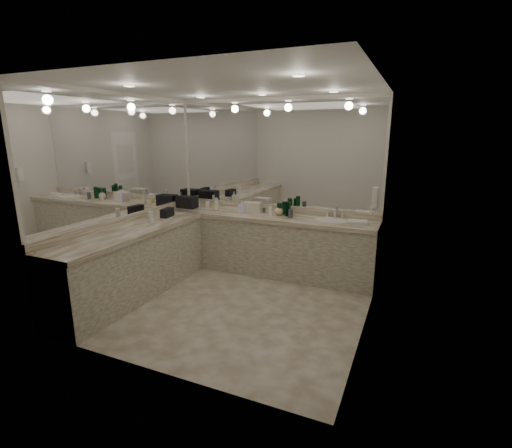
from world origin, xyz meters
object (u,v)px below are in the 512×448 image
at_px(cream_cosmetic_case, 252,207).
at_px(hand_towel, 357,222).
at_px(wall_phone, 375,197).
at_px(black_toiletry_bag, 187,203).
at_px(soap_bottle_a, 216,204).
at_px(soap_bottle_b, 242,207).
at_px(sink, 332,221).
at_px(soap_bottle_c, 279,210).

height_order(cream_cosmetic_case, hand_towel, cream_cosmetic_case).
height_order(wall_phone, black_toiletry_bag, wall_phone).
xyz_separation_m(cream_cosmetic_case, hand_towel, (1.61, -0.11, -0.06)).
relative_size(wall_phone, soap_bottle_a, 1.18).
bearing_deg(soap_bottle_a, black_toiletry_bag, -175.80).
relative_size(black_toiletry_bag, soap_bottle_b, 1.62).
xyz_separation_m(sink, soap_bottle_c, (-0.80, 0.05, 0.09)).
distance_m(cream_cosmetic_case, soap_bottle_a, 0.58).
relative_size(cream_cosmetic_case, hand_towel, 1.04).
xyz_separation_m(sink, soap_bottle_b, (-1.36, -0.05, 0.10)).
relative_size(cream_cosmetic_case, soap_bottle_c, 1.68).
relative_size(cream_cosmetic_case, soap_bottle_b, 1.40).
relative_size(wall_phone, soap_bottle_c, 1.48).
bearing_deg(hand_towel, wall_phone, -61.54).
bearing_deg(soap_bottle_b, soap_bottle_a, 175.93).
bearing_deg(wall_phone, soap_bottle_b, 167.17).
distance_m(black_toiletry_bag, cream_cosmetic_case, 1.10).
distance_m(wall_phone, soap_bottle_c, 1.55).
bearing_deg(wall_phone, sink, 140.43).
xyz_separation_m(wall_phone, soap_bottle_c, (-1.40, 0.55, -0.37)).
xyz_separation_m(cream_cosmetic_case, soap_bottle_a, (-0.57, -0.09, 0.02)).
bearing_deg(soap_bottle_c, cream_cosmetic_case, 176.84).
height_order(hand_towel, soap_bottle_a, soap_bottle_a).
bearing_deg(black_toiletry_bag, wall_phone, -8.56).
xyz_separation_m(wall_phone, soap_bottle_a, (-2.43, 0.48, -0.35)).
xyz_separation_m(hand_towel, soap_bottle_c, (-1.15, 0.09, 0.06)).
relative_size(hand_towel, soap_bottle_a, 1.29).
height_order(black_toiletry_bag, soap_bottle_c, black_toiletry_bag).
bearing_deg(hand_towel, cream_cosmetic_case, 176.03).
distance_m(wall_phone, soap_bottle_b, 2.05).
distance_m(hand_towel, soap_bottle_c, 1.16).
xyz_separation_m(black_toiletry_bag, cream_cosmetic_case, (1.09, 0.13, -0.01)).
distance_m(black_toiletry_bag, soap_bottle_a, 0.52).
height_order(sink, soap_bottle_a, soap_bottle_a).
bearing_deg(black_toiletry_bag, hand_towel, 0.34).
bearing_deg(soap_bottle_b, cream_cosmetic_case, 48.28).
xyz_separation_m(black_toiletry_bag, soap_bottle_a, (0.52, 0.04, 0.01)).
distance_m(hand_towel, soap_bottle_b, 1.72).
height_order(soap_bottle_a, soap_bottle_c, soap_bottle_a).
height_order(sink, soap_bottle_c, soap_bottle_c).
relative_size(sink, soap_bottle_a, 2.16).
xyz_separation_m(wall_phone, cream_cosmetic_case, (-1.86, 0.57, -0.37)).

